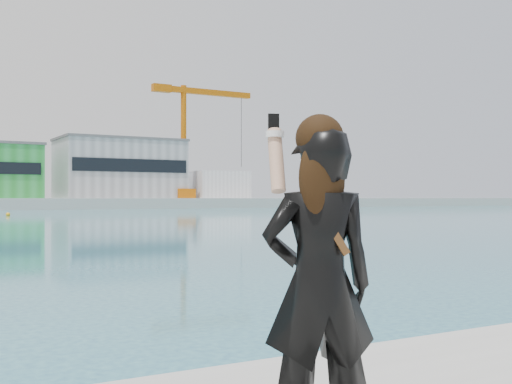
# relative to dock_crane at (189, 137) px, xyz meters

# --- Properties ---
(warehouse_grey_right) EXTENTS (25.50, 15.35, 12.50)m
(warehouse_grey_right) POSITION_rel_dock_crane_xyz_m (-13.20, 5.98, -6.80)
(warehouse_grey_right) COLOR gray
(warehouse_grey_right) RESTS_ON far_quay
(ancillary_shed) EXTENTS (12.00, 10.00, 6.00)m
(ancillary_shed) POSITION_rel_dock_crane_xyz_m (8.80, 4.00, -10.07)
(ancillary_shed) COLOR silver
(ancillary_shed) RESTS_ON far_quay
(dock_crane) EXTENTS (23.00, 4.00, 24.00)m
(dock_crane) POSITION_rel_dock_crane_xyz_m (0.00, 0.00, 0.00)
(dock_crane) COLOR #C6600B
(dock_crane) RESTS_ON far_quay
(flagpole_right) EXTENTS (1.28, 0.16, 8.00)m
(flagpole_right) POSITION_rel_dock_crane_xyz_m (-31.11, -1.00, -8.53)
(flagpole_right) COLOR silver
(flagpole_right) RESTS_ON far_quay
(buoy_near) EXTENTS (0.50, 0.50, 0.50)m
(buoy_near) POSITION_rel_dock_crane_xyz_m (-43.49, -46.12, -15.07)
(buoy_near) COLOR #EDA20C
(buoy_near) RESTS_ON ground
(woman) EXTENTS (0.74, 0.61, 1.85)m
(woman) POSITION_rel_dock_crane_xyz_m (-53.62, -122.77, -13.33)
(woman) COLOR black
(woman) RESTS_ON near_quay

